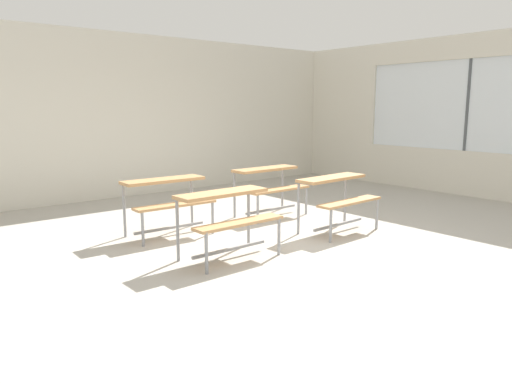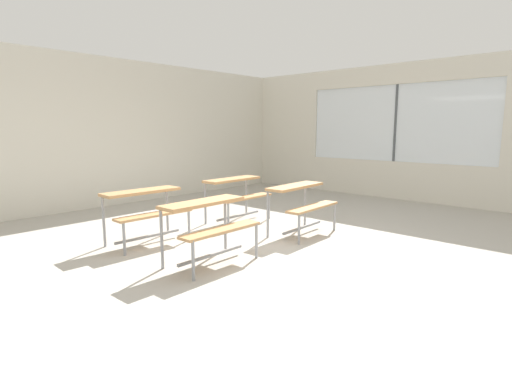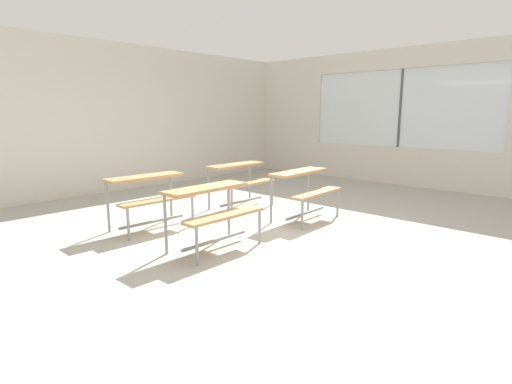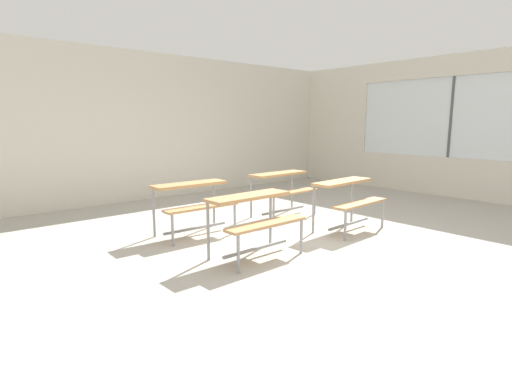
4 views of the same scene
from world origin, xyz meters
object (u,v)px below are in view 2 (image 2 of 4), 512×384
desk_bench_r0c0 (209,217)px  desk_bench_r0c1 (301,197)px  desk_bench_r1c1 (237,189)px  desk_bench_r1c0 (146,204)px

desk_bench_r0c0 → desk_bench_r0c1: same height
desk_bench_r1c1 → desk_bench_r1c0: bearing=179.7°
desk_bench_r0c0 → desk_bench_r0c1: bearing=-1.1°
desk_bench_r0c1 → desk_bench_r0c0: bearing=177.1°
desk_bench_r0c1 → desk_bench_r1c0: 2.27m
desk_bench_r0c1 → desk_bench_r1c1: 1.30m
desk_bench_r0c0 → desk_bench_r1c0: same height
desk_bench_r1c0 → desk_bench_r1c1: (1.79, 0.01, 0.00)m
desk_bench_r1c0 → desk_bench_r1c1: bearing=2.2°
desk_bench_r0c0 → desk_bench_r1c0: 1.28m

